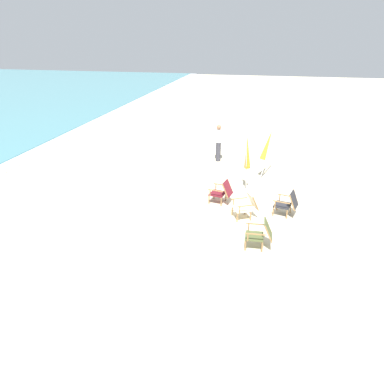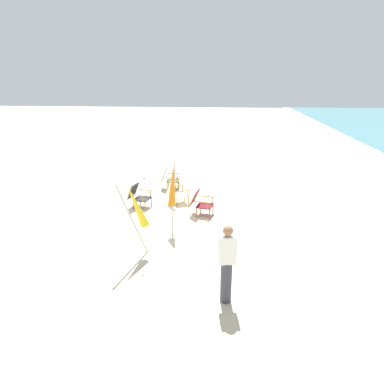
# 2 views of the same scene
# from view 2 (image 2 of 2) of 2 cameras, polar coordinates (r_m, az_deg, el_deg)

# --- Properties ---
(ground_plane) EXTENTS (80.00, 80.00, 0.00)m
(ground_plane) POSITION_cam_2_polar(r_m,az_deg,el_deg) (10.95, -6.21, -4.09)
(ground_plane) COLOR beige
(beach_chair_back_left) EXTENTS (0.73, 0.82, 0.81)m
(beach_chair_back_left) POSITION_cam_2_polar(r_m,az_deg,el_deg) (11.65, -8.98, -0.53)
(beach_chair_back_left) COLOR #28282D
(beach_chair_back_left) RESTS_ON ground
(beach_chair_mid_center) EXTENTS (0.62, 0.74, 0.80)m
(beach_chair_mid_center) POSITION_cam_2_polar(r_m,az_deg,el_deg) (13.48, -3.85, 2.32)
(beach_chair_mid_center) COLOR #515B33
(beach_chair_mid_center) RESTS_ON ground
(beach_chair_back_right) EXTENTS (0.83, 0.90, 0.80)m
(beach_chair_back_right) POSITION_cam_2_polar(r_m,az_deg,el_deg) (11.82, -2.64, -0.04)
(beach_chair_back_right) COLOR beige
(beach_chair_back_right) RESTS_ON ground
(beach_chair_front_right) EXTENTS (0.71, 0.82, 0.80)m
(beach_chair_front_right) POSITION_cam_2_polar(r_m,az_deg,el_deg) (10.89, 1.36, -1.69)
(beach_chair_front_right) COLOR maroon
(beach_chair_front_right) RESTS_ON ground
(umbrella_furled_orange) EXTENTS (0.41, 0.33, 2.12)m
(umbrella_furled_orange) POSITION_cam_2_polar(r_m,az_deg,el_deg) (9.38, -3.25, 1.06)
(umbrella_furled_orange) COLOR #B7B2A8
(umbrella_furled_orange) RESTS_ON ground
(umbrella_furled_yellow) EXTENTS (0.74, 0.66, 1.99)m
(umbrella_furled_yellow) POSITION_cam_2_polar(r_m,az_deg,el_deg) (8.18, -9.23, -2.53)
(umbrella_furled_yellow) COLOR #B7B2A8
(umbrella_furled_yellow) RESTS_ON ground
(person_near_chairs) EXTENTS (0.26, 0.37, 1.63)m
(person_near_chairs) POSITION_cam_2_polar(r_m,az_deg,el_deg) (6.70, 5.81, -11.78)
(person_near_chairs) COLOR #383842
(person_near_chairs) RESTS_ON ground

